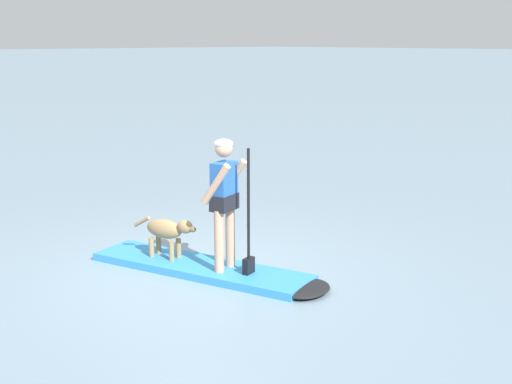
% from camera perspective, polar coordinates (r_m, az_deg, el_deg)
% --- Properties ---
extents(ground_plane, '(400.00, 400.00, 0.00)m').
position_cam_1_polar(ground_plane, '(8.93, -4.68, -6.62)').
color(ground_plane, gray).
extents(paddleboard, '(3.39, 1.62, 0.10)m').
position_cam_1_polar(paddleboard, '(8.79, -3.47, -6.56)').
color(paddleboard, '#338CD8').
rests_on(paddleboard, ground_plane).
extents(person_paddler, '(0.67, 0.57, 1.66)m').
position_cam_1_polar(person_paddler, '(8.43, -2.59, -0.30)').
color(person_paddler, tan).
rests_on(person_paddler, paddleboard).
extents(dog, '(1.00, 0.39, 0.56)m').
position_cam_1_polar(dog, '(9.08, -7.43, -3.22)').
color(dog, '#997A51').
rests_on(dog, paddleboard).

